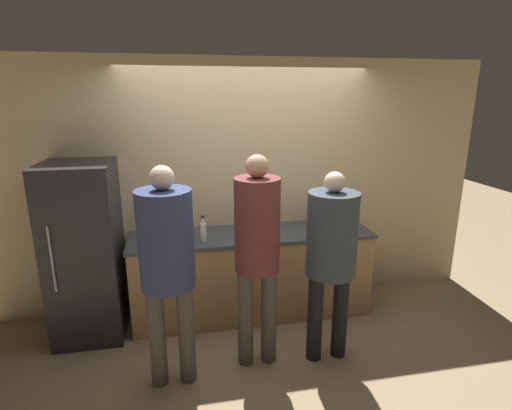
{
  "coord_description": "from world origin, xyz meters",
  "views": [
    {
      "loc": [
        -0.7,
        -3.38,
        2.23
      ],
      "look_at": [
        0.0,
        0.15,
        1.24
      ],
      "focal_mm": 28.0,
      "sensor_mm": 36.0,
      "label": 1
    }
  ],
  "objects": [
    {
      "name": "ground_plane",
      "position": [
        0.0,
        0.0,
        0.0
      ],
      "size": [
        14.0,
        14.0,
        0.0
      ],
      "primitive_type": "plane",
      "color": "#9E8460"
    },
    {
      "name": "wall_back",
      "position": [
        0.0,
        0.69,
        1.3
      ],
      "size": [
        5.2,
        0.06,
        2.6
      ],
      "color": "#D6BC8C",
      "rests_on": "ground_plane"
    },
    {
      "name": "counter",
      "position": [
        0.0,
        0.37,
        0.44
      ],
      "size": [
        2.42,
        0.67,
        0.89
      ],
      "color": "tan",
      "rests_on": "ground_plane"
    },
    {
      "name": "refrigerator",
      "position": [
        -1.58,
        0.32,
        0.83
      ],
      "size": [
        0.62,
        0.72,
        1.66
      ],
      "color": "#232328",
      "rests_on": "ground_plane"
    },
    {
      "name": "person_left",
      "position": [
        -0.81,
        -0.57,
        1.09
      ],
      "size": [
        0.41,
        0.41,
        1.76
      ],
      "color": "#4C4742",
      "rests_on": "ground_plane"
    },
    {
      "name": "person_center",
      "position": [
        -0.11,
        -0.45,
        1.09
      ],
      "size": [
        0.36,
        0.36,
        1.8
      ],
      "color": "#4C4742",
      "rests_on": "ground_plane"
    },
    {
      "name": "person_right",
      "position": [
        0.5,
        -0.51,
        1.02
      ],
      "size": [
        0.42,
        0.42,
        1.66
      ],
      "color": "black",
      "rests_on": "ground_plane"
    },
    {
      "name": "fruit_bowl",
      "position": [
        0.02,
        0.25,
        0.93
      ],
      "size": [
        0.32,
        0.32,
        0.13
      ],
      "color": "beige",
      "rests_on": "counter"
    },
    {
      "name": "utensil_crock",
      "position": [
        -0.97,
        0.56,
        0.96
      ],
      "size": [
        0.09,
        0.09,
        0.3
      ],
      "color": "#ADA393",
      "rests_on": "counter"
    },
    {
      "name": "bottle_red",
      "position": [
        0.61,
        0.37,
        0.98
      ],
      "size": [
        0.05,
        0.05,
        0.23
      ],
      "color": "red",
      "rests_on": "counter"
    },
    {
      "name": "bottle_clear",
      "position": [
        -0.5,
        0.22,
        0.99
      ],
      "size": [
        0.06,
        0.06,
        0.25
      ],
      "color": "silver",
      "rests_on": "counter"
    },
    {
      "name": "cup_red",
      "position": [
        -0.72,
        0.24,
        0.93
      ],
      "size": [
        0.08,
        0.08,
        0.09
      ],
      "color": "#A33D33",
      "rests_on": "counter"
    }
  ]
}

